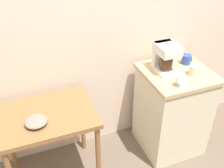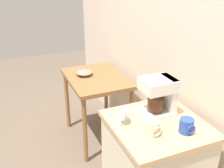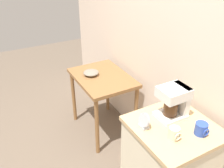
% 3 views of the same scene
% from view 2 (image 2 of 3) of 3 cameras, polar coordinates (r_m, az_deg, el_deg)
% --- Properties ---
extents(back_wall, '(4.40, 0.10, 2.80)m').
position_cam_2_polar(back_wall, '(2.16, 13.11, 12.18)').
color(back_wall, beige).
rests_on(back_wall, ground_plane).
extents(wooden_table, '(0.77, 0.58, 0.76)m').
position_cam_2_polar(wooden_table, '(2.83, -3.40, -0.49)').
color(wooden_table, olive).
rests_on(wooden_table, ground_plane).
extents(bowl_stoneware, '(0.18, 0.18, 0.06)m').
position_cam_2_polar(bowl_stoneware, '(2.82, -5.98, 2.47)').
color(bowl_stoneware, gray).
rests_on(bowl_stoneware, wooden_table).
extents(coffee_maker, '(0.18, 0.22, 0.26)m').
position_cam_2_polar(coffee_maker, '(1.80, 10.30, -2.31)').
color(coffee_maker, white).
rests_on(coffee_maker, kitchen_counter).
extents(mug_blue, '(0.09, 0.09, 0.09)m').
position_cam_2_polar(mug_blue, '(1.68, 15.72, -8.64)').
color(mug_blue, '#2D4CAD').
rests_on(mug_blue, kitchen_counter).
extents(mug_small_cream, '(0.08, 0.08, 0.09)m').
position_cam_2_polar(mug_small_cream, '(1.62, 8.93, -9.36)').
color(mug_small_cream, beige).
rests_on(mug_small_cream, kitchen_counter).
extents(table_clock, '(0.11, 0.05, 0.12)m').
position_cam_2_polar(table_clock, '(1.71, 2.22, -6.68)').
color(table_clock, '#B2B5BA').
rests_on(table_clock, kitchen_counter).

